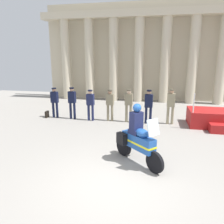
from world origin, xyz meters
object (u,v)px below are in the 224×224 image
at_px(motorcycle_with_rider, 137,139).
at_px(officer_in_row_4, 129,103).
at_px(officer_in_row_3, 110,103).
at_px(officer_in_row_6, 171,104).
at_px(officer_in_row_2, 90,103).
at_px(officer_in_row_5, 149,104).
at_px(officer_in_row_1, 72,101).
at_px(officer_in_row_0, 55,100).
at_px(briefcase_on_ground, 47,114).

bearing_deg(motorcycle_with_rider, officer_in_row_4, 144.24).
distance_m(officer_in_row_3, officer_in_row_6, 3.06).
relative_size(officer_in_row_2, motorcycle_with_rider, 0.86).
relative_size(officer_in_row_5, officer_in_row_6, 0.97).
xyz_separation_m(officer_in_row_2, officer_in_row_6, (4.07, 0.16, 0.08)).
relative_size(officer_in_row_3, officer_in_row_6, 0.93).
height_order(officer_in_row_1, motorcycle_with_rider, motorcycle_with_rider).
relative_size(officer_in_row_1, motorcycle_with_rider, 0.90).
relative_size(officer_in_row_0, motorcycle_with_rider, 0.87).
distance_m(officer_in_row_5, officer_in_row_6, 1.08).
height_order(officer_in_row_1, officer_in_row_6, officer_in_row_6).
relative_size(officer_in_row_2, officer_in_row_3, 0.99).
relative_size(officer_in_row_4, motorcycle_with_rider, 0.89).
bearing_deg(officer_in_row_5, officer_in_row_3, 2.71).
bearing_deg(officer_in_row_0, officer_in_row_2, -179.00).
xyz_separation_m(officer_in_row_3, officer_in_row_4, (0.98, -0.03, 0.03)).
height_order(officer_in_row_2, officer_in_row_6, officer_in_row_6).
bearing_deg(briefcase_on_ground, officer_in_row_3, 0.54).
relative_size(officer_in_row_5, motorcycle_with_rider, 0.90).
xyz_separation_m(officer_in_row_0, motorcycle_with_rider, (4.88, -4.49, -0.19)).
relative_size(officer_in_row_1, officer_in_row_3, 1.04).
bearing_deg(briefcase_on_ground, officer_in_row_0, 7.26).
height_order(officer_in_row_1, briefcase_on_ground, officer_in_row_1).
distance_m(officer_in_row_1, officer_in_row_5, 4.05).
bearing_deg(officer_in_row_5, officer_in_row_0, 3.96).
bearing_deg(officer_in_row_2, officer_in_row_1, -0.32).
distance_m(officer_in_row_6, briefcase_on_ground, 6.69).
relative_size(officer_in_row_1, officer_in_row_4, 1.01).
bearing_deg(officer_in_row_1, briefcase_on_ground, 5.61).
distance_m(officer_in_row_1, briefcase_on_ground, 1.73).
height_order(motorcycle_with_rider, briefcase_on_ground, motorcycle_with_rider).
distance_m(officer_in_row_2, officer_in_row_5, 3.00).
bearing_deg(officer_in_row_3, officer_in_row_5, -177.29).
bearing_deg(officer_in_row_4, officer_in_row_5, -178.11).
xyz_separation_m(officer_in_row_2, briefcase_on_ground, (-2.56, 0.09, -0.78)).
height_order(officer_in_row_1, officer_in_row_4, officer_in_row_1).
distance_m(officer_in_row_3, officer_in_row_4, 0.98).
height_order(officer_in_row_4, briefcase_on_ground, officer_in_row_4).
xyz_separation_m(officer_in_row_2, officer_in_row_3, (1.02, 0.13, 0.01)).
xyz_separation_m(officer_in_row_1, briefcase_on_ground, (-1.52, -0.01, -0.83)).
bearing_deg(officer_in_row_4, officer_in_row_3, 3.55).
bearing_deg(officer_in_row_5, motorcycle_with_rider, 92.69).
relative_size(officer_in_row_2, officer_in_row_5, 0.96).
bearing_deg(officer_in_row_3, officer_in_row_4, -176.45).
xyz_separation_m(officer_in_row_4, officer_in_row_5, (1.00, -0.06, 0.00)).
relative_size(officer_in_row_1, officer_in_row_6, 0.97).
distance_m(officer_in_row_2, briefcase_on_ground, 2.68).
relative_size(motorcycle_with_rider, briefcase_on_ground, 5.28).
height_order(officer_in_row_2, briefcase_on_ground, officer_in_row_2).
relative_size(officer_in_row_0, officer_in_row_2, 1.02).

